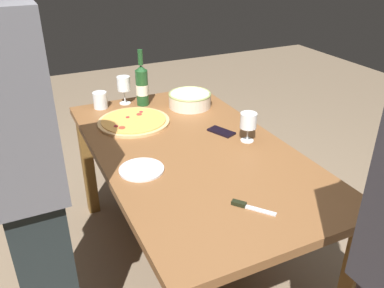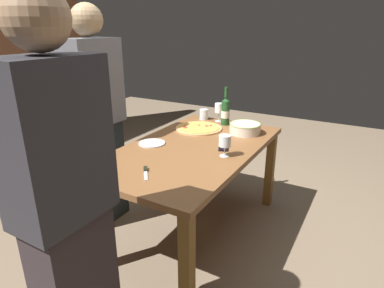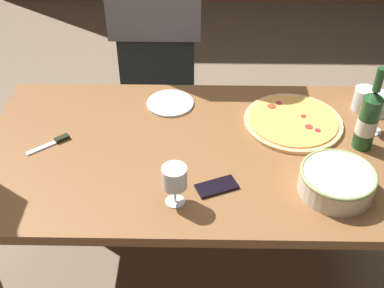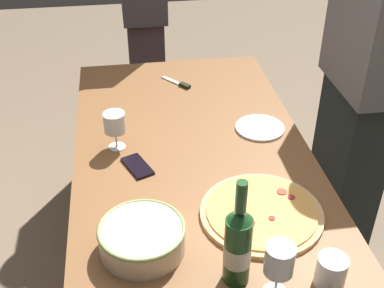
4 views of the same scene
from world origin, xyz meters
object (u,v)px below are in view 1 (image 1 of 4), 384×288
wine_glass_near_pizza (248,122)px  wine_glass_by_bottle (124,85)px  dining_table (192,164)px  pizza (134,121)px  cup_amber (100,100)px  cell_phone (221,132)px  pizza_knife (247,206)px  person_host (26,176)px  serving_bowl (190,99)px  wine_bottle (142,85)px  side_plate (142,169)px

wine_glass_near_pizza → wine_glass_by_bottle: (0.77, 0.41, 0.02)m
dining_table → pizza: (0.41, 0.17, 0.10)m
cup_amber → cell_phone: 0.79m
pizza_knife → cell_phone: bearing=-20.7°
person_host → wine_glass_near_pizza: bearing=-6.5°
pizza → dining_table: bearing=-157.8°
serving_bowl → cup_amber: size_ratio=2.64×
wine_glass_near_pizza → serving_bowl: bearing=6.5°
wine_glass_near_pizza → wine_bottle: bearing=24.0°
dining_table → serving_bowl: size_ratio=6.14×
cell_phone → serving_bowl: bearing=66.1°
wine_glass_by_bottle → person_host: size_ratio=0.10×
serving_bowl → cup_amber: cup_amber is taller
pizza → serving_bowl: size_ratio=1.53×
wine_glass_by_bottle → serving_bowl: bearing=-122.4°
side_plate → cell_phone: bearing=-69.7°
wine_bottle → cup_amber: 0.27m
dining_table → person_host: person_host is taller
side_plate → pizza_knife: (-0.44, -0.28, 0.00)m
wine_glass_near_pizza → wine_glass_by_bottle: bearing=27.9°
pizza → wine_bottle: size_ratio=1.17×
dining_table → wine_bottle: bearing=2.3°
pizza_knife → cup_amber: bearing=11.6°
wine_glass_by_bottle → cell_phone: wine_glass_by_bottle is taller
pizza → wine_bottle: bearing=-29.9°
side_plate → cell_phone: same height
cell_phone → person_host: person_host is taller
pizza → pizza_knife: (-0.94, -0.15, -0.00)m
wine_bottle → cell_phone: wine_bottle is taller
dining_table → person_host: bearing=103.9°
cell_phone → person_host: size_ratio=0.08×
cup_amber → wine_bottle: bearing=-103.3°
wine_glass_by_bottle → pizza_knife: (-1.25, -0.10, -0.11)m
serving_bowl → wine_glass_by_bottle: size_ratio=1.51×
wine_bottle → side_plate: bearing=160.2°
cup_amber → dining_table: bearing=-158.8°
serving_bowl → side_plate: serving_bowl is taller
serving_bowl → cell_phone: 0.41m
dining_table → cell_phone: size_ratio=11.11×
person_host → wine_bottle: bearing=34.9°
pizza → serving_bowl: 0.40m
wine_glass_by_bottle → pizza_knife: 1.26m
cup_amber → cell_phone: cup_amber is taller
dining_table → cup_amber: cup_amber is taller
wine_glass_by_bottle → wine_glass_near_pizza: bearing=-152.1°
wine_bottle → cell_phone: (-0.56, -0.24, -0.12)m
cell_phone → pizza: bearing=117.5°
dining_table → wine_bottle: 0.69m
wine_glass_by_bottle → person_host: (-0.91, 0.64, 0.02)m
serving_bowl → cell_phone: size_ratio=1.81×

